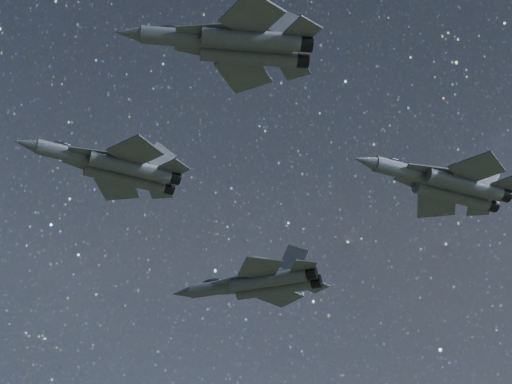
{
  "coord_description": "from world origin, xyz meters",
  "views": [
    {
      "loc": [
        -5.59,
        -64.48,
        102.79
      ],
      "look_at": [
        0.43,
        0.83,
        147.01
      ],
      "focal_mm": 55.0,
      "sensor_mm": 36.0,
      "label": 1
    }
  ],
  "objects": [
    {
      "name": "jet_left",
      "position": [
        2.3,
        17.21,
        145.22
      ],
      "size": [
        18.82,
        12.4,
        4.82
      ],
      "rotation": [
        0.0,
        0.0,
        -0.4
      ],
      "color": "#353A43"
    },
    {
      "name": "jet_slot",
      "position": [
        20.57,
        1.34,
        149.63
      ],
      "size": [
        19.02,
        12.79,
        4.8
      ],
      "rotation": [
        0.0,
        0.0,
        0.31
      ],
      "color": "#353A43"
    },
    {
      "name": "jet_right",
      "position": [
        -3.08,
        -16.87,
        149.96
      ],
      "size": [
        17.17,
        12.23,
        4.38
      ],
      "rotation": [
        0.0,
        0.0,
        0.02
      ],
      "color": "#353A43"
    },
    {
      "name": "jet_lead",
      "position": [
        -14.08,
        1.88,
        149.94
      ],
      "size": [
        17.82,
        11.95,
        4.5
      ],
      "rotation": [
        0.0,
        0.0,
        0.32
      ],
      "color": "#353A43"
    }
  ]
}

